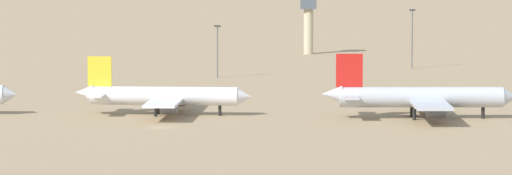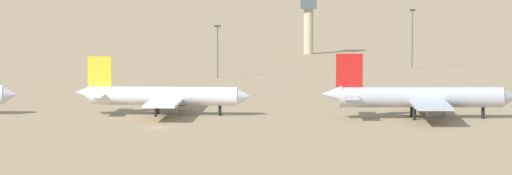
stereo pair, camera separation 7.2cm
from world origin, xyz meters
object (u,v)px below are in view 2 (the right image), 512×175
Objects in this scene: parked_jet_yellow_2 at (162,96)px; parked_jet_red_3 at (419,97)px; light_pole_west at (412,35)px; light_pole_mid at (218,47)px; control_tower at (309,19)px.

parked_jet_yellow_2 is 0.91× the size of parked_jet_red_3.
light_pole_west reaches higher than parked_jet_red_3.
light_pole_mid is at bearing 115.94° from parked_jet_red_3.
parked_jet_yellow_2 is at bearing -98.16° from control_tower.
parked_jet_yellow_2 is at bearing -115.36° from light_pole_west.
light_pole_mid is at bearing 87.71° from parked_jet_yellow_2.
light_pole_west reaches higher than light_pole_mid.
light_pole_mid is at bearing -147.82° from light_pole_west.
parked_jet_red_3 is at bearing -59.48° from light_pole_mid.
control_tower is 1.09× the size of light_pole_west.
light_pole_west is at bearing 32.18° from light_pole_mid.
control_tower reaches higher than parked_jet_yellow_2.
control_tower reaches higher than light_pole_mid.
control_tower is at bearing 75.98° from light_pole_mid.
parked_jet_red_3 is 2.43× the size of light_pole_west.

